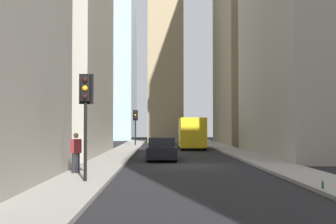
# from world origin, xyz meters

# --- Properties ---
(ground_plane) EXTENTS (135.00, 135.00, 0.00)m
(ground_plane) POSITION_xyz_m (0.00, 0.00, 0.00)
(ground_plane) COLOR black
(sidewalk_right) EXTENTS (90.00, 2.20, 0.14)m
(sidewalk_right) POSITION_xyz_m (0.00, 4.50, 0.07)
(sidewalk_right) COLOR gray
(sidewalk_right) RESTS_ON ground_plane
(sidewalk_left) EXTENTS (90.00, 2.20, 0.14)m
(sidewalk_left) POSITION_xyz_m (0.00, -4.50, 0.07)
(sidewalk_left) COLOR gray
(sidewalk_left) RESTS_ON ground_plane
(building_left_far) EXTENTS (16.90, 10.50, 33.17)m
(building_left_far) POSITION_xyz_m (30.55, -10.60, 16.59)
(building_left_far) COLOR #9E8966
(building_left_far) RESTS_ON ground_plane
(building_right_midfar) EXTENTS (15.46, 10.50, 21.70)m
(building_right_midfar) POSITION_xyz_m (9.11, 10.59, 10.86)
(building_right_midfar) COLOR #A8A091
(building_right_midfar) RESTS_ON ground_plane
(delivery_truck) EXTENTS (6.46, 2.25, 2.84)m
(delivery_truck) POSITION_xyz_m (18.45, -1.40, 1.46)
(delivery_truck) COLOR yellow
(delivery_truck) RESTS_ON ground_plane
(sedan_black) EXTENTS (4.30, 1.78, 1.42)m
(sedan_black) POSITION_xyz_m (3.83, 1.40, 0.66)
(sedan_black) COLOR black
(sedan_black) RESTS_ON ground_plane
(traffic_light_foreground) EXTENTS (0.43, 0.52, 3.87)m
(traffic_light_foreground) POSITION_xyz_m (-8.58, 4.20, 2.98)
(traffic_light_foreground) COLOR black
(traffic_light_foreground) RESTS_ON sidewalk_right
(traffic_light_midblock) EXTENTS (0.43, 0.52, 3.67)m
(traffic_light_midblock) POSITION_xyz_m (25.02, 4.05, 2.83)
(traffic_light_midblock) COLOR black
(traffic_light_midblock) RESTS_ON sidewalk_right
(pedestrian) EXTENTS (0.26, 0.44, 1.68)m
(pedestrian) POSITION_xyz_m (-5.53, 5.05, 1.06)
(pedestrian) COLOR black
(pedestrian) RESTS_ON sidewalk_right
(discarded_bottle) EXTENTS (0.07, 0.07, 0.27)m
(discarded_bottle) POSITION_xyz_m (-10.82, -3.60, 0.25)
(discarded_bottle) COLOR #236033
(discarded_bottle) RESTS_ON sidewalk_left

